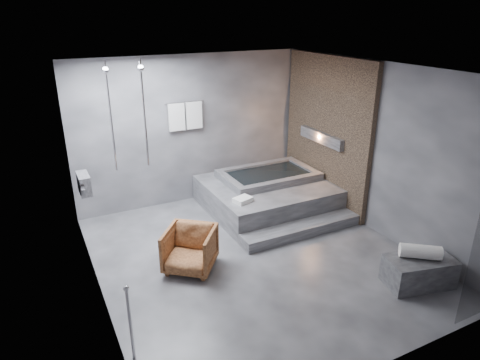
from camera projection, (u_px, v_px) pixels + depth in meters
room at (272, 141)px, 6.28m from camera, size 5.00×5.04×2.82m
tub_deck at (266, 195)px, 8.10m from camera, size 2.20×2.00×0.50m
tub_step at (302, 229)px, 7.18m from camera, size 2.20×0.36×0.18m
concrete_bench at (419, 271)px, 5.83m from camera, size 0.99×0.69×0.40m
driftwood_chair at (190, 249)px, 6.14m from camera, size 0.97×0.97×0.64m
rolled_towel at (420, 252)px, 5.74m from camera, size 0.54×0.48×0.19m
deck_towel at (243, 200)px, 7.21m from camera, size 0.35×0.30×0.08m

